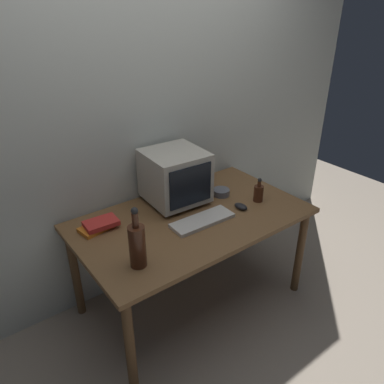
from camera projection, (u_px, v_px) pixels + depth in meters
ground_plane at (192, 299)px, 2.78m from camera, size 6.00×6.00×0.00m
back_wall at (148, 119)px, 2.55m from camera, size 4.00×0.08×2.50m
desk at (192, 227)px, 2.48m from camera, size 1.51×0.88×0.72m
crt_monitor at (175, 177)px, 2.53m from camera, size 0.40×0.41×0.37m
keyboard at (202, 220)px, 2.38m from camera, size 0.42×0.16×0.02m
computer_mouse at (241, 206)px, 2.52m from camera, size 0.07×0.11×0.04m
bottle_tall at (137, 244)px, 1.94m from camera, size 0.09×0.09×0.35m
bottle_short at (259, 193)px, 2.60m from camera, size 0.07×0.07×0.18m
book_stack at (100, 225)px, 2.30m from camera, size 0.25×0.16×0.06m
cd_spindle at (221, 192)px, 2.70m from camera, size 0.12×0.12×0.04m
metal_canister at (201, 177)px, 2.79m from camera, size 0.09×0.09×0.15m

